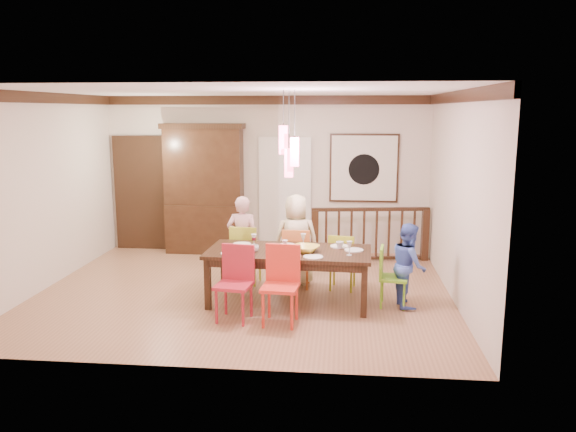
# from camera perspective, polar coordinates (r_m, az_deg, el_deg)

# --- Properties ---
(floor) EXTENTS (6.00, 6.00, 0.00)m
(floor) POSITION_cam_1_polar(r_m,az_deg,el_deg) (8.39, -4.47, -7.68)
(floor) COLOR #926346
(floor) RESTS_ON ground
(ceiling) EXTENTS (6.00, 6.00, 0.00)m
(ceiling) POSITION_cam_1_polar(r_m,az_deg,el_deg) (7.96, -4.78, 12.54)
(ceiling) COLOR white
(ceiling) RESTS_ON wall_back
(wall_back) EXTENTS (6.00, 0.00, 6.00)m
(wall_back) POSITION_cam_1_polar(r_m,az_deg,el_deg) (10.50, -2.20, 4.18)
(wall_back) COLOR beige
(wall_back) RESTS_ON floor
(wall_left) EXTENTS (0.00, 5.00, 5.00)m
(wall_left) POSITION_cam_1_polar(r_m,az_deg,el_deg) (9.07, -23.63, 2.26)
(wall_left) COLOR beige
(wall_left) RESTS_ON floor
(wall_right) EXTENTS (0.00, 5.00, 5.00)m
(wall_right) POSITION_cam_1_polar(r_m,az_deg,el_deg) (8.08, 16.84, 1.77)
(wall_right) COLOR beige
(wall_right) RESTS_ON floor
(crown_molding) EXTENTS (6.00, 5.00, 0.16)m
(crown_molding) POSITION_cam_1_polar(r_m,az_deg,el_deg) (7.96, -4.77, 11.96)
(crown_molding) COLOR black
(crown_molding) RESTS_ON wall_back
(panel_door) EXTENTS (1.04, 0.07, 2.24)m
(panel_door) POSITION_cam_1_polar(r_m,az_deg,el_deg) (11.08, -14.62, 2.10)
(panel_door) COLOR black
(panel_door) RESTS_ON wall_back
(white_doorway) EXTENTS (0.97, 0.05, 2.22)m
(white_doorway) POSITION_cam_1_polar(r_m,az_deg,el_deg) (10.47, -0.31, 1.97)
(white_doorway) COLOR silver
(white_doorway) RESTS_ON wall_back
(painting) EXTENTS (1.25, 0.06, 1.25)m
(painting) POSITION_cam_1_polar(r_m,az_deg,el_deg) (10.35, 7.72, 4.83)
(painting) COLOR black
(painting) RESTS_ON wall_back
(pendant_cluster) EXTENTS (0.27, 0.21, 1.14)m
(pendant_cluster) POSITION_cam_1_polar(r_m,az_deg,el_deg) (7.50, 0.10, 6.62)
(pendant_cluster) COLOR #FA4B72
(pendant_cluster) RESTS_ON ceiling
(dining_table) EXTENTS (2.28, 1.11, 0.75)m
(dining_table) POSITION_cam_1_polar(r_m,az_deg,el_deg) (7.73, 0.10, -4.05)
(dining_table) COLOR black
(dining_table) RESTS_ON floor
(chair_far_left) EXTENTS (0.45, 0.45, 0.92)m
(chair_far_left) POSITION_cam_1_polar(r_m,az_deg,el_deg) (8.66, -4.25, -3.45)
(chair_far_left) COLOR #AFBD30
(chair_far_left) RESTS_ON floor
(chair_far_mid) EXTENTS (0.41, 0.41, 0.91)m
(chair_far_mid) POSITION_cam_1_polar(r_m,az_deg,el_deg) (8.47, 0.91, -3.78)
(chair_far_mid) COLOR #BD6329
(chair_far_mid) RESTS_ON floor
(chair_far_right) EXTENTS (0.44, 0.44, 0.85)m
(chair_far_right) POSITION_cam_1_polar(r_m,az_deg,el_deg) (8.41, 5.59, -4.20)
(chair_far_right) COLOR #A4B01F
(chair_far_right) RESTS_ON floor
(chair_near_left) EXTENTS (0.48, 0.48, 0.95)m
(chair_near_left) POSITION_cam_1_polar(r_m,az_deg,el_deg) (7.15, -5.54, -6.40)
(chair_near_left) COLOR #A81E2E
(chair_near_left) RESTS_ON floor
(chair_near_mid) EXTENTS (0.48, 0.48, 0.98)m
(chair_near_mid) POSITION_cam_1_polar(r_m,az_deg,el_deg) (6.99, -0.81, -6.59)
(chair_near_mid) COLOR red
(chair_near_mid) RESTS_ON floor
(chair_end_right) EXTENTS (0.41, 0.41, 0.82)m
(chair_end_right) POSITION_cam_1_polar(r_m,az_deg,el_deg) (7.77, 10.68, -5.70)
(chair_end_right) COLOR #72BA22
(chair_end_right) RESTS_ON floor
(china_hutch) EXTENTS (1.52, 0.46, 2.41)m
(china_hutch) POSITION_cam_1_polar(r_m,az_deg,el_deg) (10.54, -8.50, 2.77)
(china_hutch) COLOR black
(china_hutch) RESTS_ON floor
(balustrade) EXTENTS (2.10, 0.36, 0.96)m
(balustrade) POSITION_cam_1_polar(r_m,az_deg,el_deg) (10.02, 8.34, -1.74)
(balustrade) COLOR black
(balustrade) RESTS_ON floor
(person_far_left) EXTENTS (0.52, 0.37, 1.37)m
(person_far_left) POSITION_cam_1_polar(r_m,az_deg,el_deg) (8.63, -4.62, -2.44)
(person_far_left) COLOR beige
(person_far_left) RESTS_ON floor
(person_far_mid) EXTENTS (0.75, 0.55, 1.40)m
(person_far_mid) POSITION_cam_1_polar(r_m,az_deg,el_deg) (8.54, 0.84, -2.42)
(person_far_mid) COLOR beige
(person_far_mid) RESTS_ON floor
(person_end_right) EXTENTS (0.50, 0.61, 1.15)m
(person_end_right) POSITION_cam_1_polar(r_m,az_deg,el_deg) (7.81, 12.16, -4.88)
(person_end_right) COLOR #4665C5
(person_end_right) RESTS_ON floor
(serving_bowl) EXTENTS (0.45, 0.45, 0.09)m
(serving_bowl) POSITION_cam_1_polar(r_m,az_deg,el_deg) (7.60, 1.80, -3.36)
(serving_bowl) COLOR gold
(serving_bowl) RESTS_ON dining_table
(small_bowl) EXTENTS (0.24, 0.24, 0.06)m
(small_bowl) POSITION_cam_1_polar(r_m,az_deg,el_deg) (7.71, -1.26, -3.25)
(small_bowl) COLOR white
(small_bowl) RESTS_ON dining_table
(cup_left) EXTENTS (0.12, 0.12, 0.10)m
(cup_left) POSITION_cam_1_polar(r_m,az_deg,el_deg) (7.63, -3.44, -3.29)
(cup_left) COLOR silver
(cup_left) RESTS_ON dining_table
(cup_right) EXTENTS (0.14, 0.14, 0.10)m
(cup_right) POSITION_cam_1_polar(r_m,az_deg,el_deg) (7.82, 5.28, -2.96)
(cup_right) COLOR silver
(cup_right) RESTS_ON dining_table
(plate_far_left) EXTENTS (0.26, 0.26, 0.01)m
(plate_far_left) POSITION_cam_1_polar(r_m,az_deg,el_deg) (8.05, -4.72, -2.87)
(plate_far_left) COLOR white
(plate_far_left) RESTS_ON dining_table
(plate_far_mid) EXTENTS (0.26, 0.26, 0.01)m
(plate_far_mid) POSITION_cam_1_polar(r_m,az_deg,el_deg) (7.95, -0.10, -2.99)
(plate_far_mid) COLOR white
(plate_far_mid) RESTS_ON dining_table
(plate_far_right) EXTENTS (0.26, 0.26, 0.01)m
(plate_far_right) POSITION_cam_1_polar(r_m,az_deg,el_deg) (7.93, 5.25, -3.07)
(plate_far_right) COLOR white
(plate_far_right) RESTS_ON dining_table
(plate_near_left) EXTENTS (0.26, 0.26, 0.01)m
(plate_near_left) POSITION_cam_1_polar(r_m,az_deg,el_deg) (7.55, -5.87, -3.79)
(plate_near_left) COLOR white
(plate_near_left) RESTS_ON dining_table
(plate_near_mid) EXTENTS (0.26, 0.26, 0.01)m
(plate_near_mid) POSITION_cam_1_polar(r_m,az_deg,el_deg) (7.34, 2.57, -4.17)
(plate_near_mid) COLOR white
(plate_near_mid) RESTS_ON dining_table
(plate_end_right) EXTENTS (0.26, 0.26, 0.01)m
(plate_end_right) POSITION_cam_1_polar(r_m,az_deg,el_deg) (7.74, 6.72, -3.46)
(plate_end_right) COLOR white
(plate_end_right) RESTS_ON dining_table
(wine_glass_a) EXTENTS (0.08, 0.08, 0.19)m
(wine_glass_a) POSITION_cam_1_polar(r_m,az_deg,el_deg) (7.85, -3.48, -2.53)
(wine_glass_a) COLOR #590C19
(wine_glass_a) RESTS_ON dining_table
(wine_glass_b) EXTENTS (0.08, 0.08, 0.19)m
(wine_glass_b) POSITION_cam_1_polar(r_m,az_deg,el_deg) (7.87, 1.56, -2.48)
(wine_glass_b) COLOR silver
(wine_glass_b) RESTS_ON dining_table
(wine_glass_c) EXTENTS (0.08, 0.08, 0.19)m
(wine_glass_c) POSITION_cam_1_polar(r_m,az_deg,el_deg) (7.48, -0.31, -3.18)
(wine_glass_c) COLOR #590C19
(wine_glass_c) RESTS_ON dining_table
(wine_glass_d) EXTENTS (0.08, 0.08, 0.19)m
(wine_glass_d) POSITION_cam_1_polar(r_m,az_deg,el_deg) (7.46, 6.26, -3.28)
(wine_glass_d) COLOR silver
(wine_glass_d) RESTS_ON dining_table
(napkin) EXTENTS (0.18, 0.14, 0.01)m
(napkin) POSITION_cam_1_polar(r_m,az_deg,el_deg) (7.41, -0.47, -4.01)
(napkin) COLOR #D83359
(napkin) RESTS_ON dining_table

